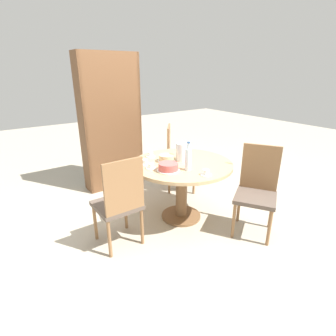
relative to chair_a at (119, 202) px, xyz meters
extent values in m
plane|color=#B2A893|center=(0.84, 0.08, -0.50)|extent=(14.00, 14.00, 0.00)
cylinder|color=brown|center=(0.84, 0.08, -0.49)|extent=(0.48, 0.48, 0.03)
cylinder|color=brown|center=(0.84, 0.08, -0.15)|extent=(0.14, 0.14, 0.65)
cylinder|color=tan|center=(0.84, 0.08, 0.19)|extent=(1.16, 1.16, 0.04)
cylinder|color=olive|center=(0.18, 0.25, -0.30)|extent=(0.03, 0.03, 0.41)
cylinder|color=olive|center=(-0.18, 0.25, -0.30)|extent=(0.03, 0.03, 0.41)
cylinder|color=olive|center=(0.18, -0.11, -0.30)|extent=(0.03, 0.03, 0.41)
cylinder|color=olive|center=(-0.18, -0.11, -0.30)|extent=(0.03, 0.03, 0.41)
cube|color=brown|center=(0.00, 0.07, -0.07)|extent=(0.42, 0.42, 0.04)
cube|color=olive|center=(0.00, -0.13, 0.21)|extent=(0.40, 0.03, 0.51)
cylinder|color=olive|center=(1.04, -0.58, -0.30)|extent=(0.03, 0.03, 0.41)
cylinder|color=olive|center=(1.23, -0.89, -0.30)|extent=(0.03, 0.03, 0.41)
cylinder|color=olive|center=(1.34, -0.39, -0.30)|extent=(0.03, 0.03, 0.41)
cylinder|color=olive|center=(1.53, -0.70, -0.30)|extent=(0.03, 0.03, 0.41)
cube|color=brown|center=(1.28, -0.64, -0.07)|extent=(0.58, 0.58, 0.04)
cube|color=olive|center=(1.45, -0.54, 0.21)|extent=(0.23, 0.35, 0.51)
cylinder|color=olive|center=(1.40, 0.49, -0.30)|extent=(0.03, 0.03, 0.41)
cylinder|color=olive|center=(1.62, 0.77, -0.30)|extent=(0.03, 0.03, 0.41)
cylinder|color=olive|center=(1.11, 0.71, -0.30)|extent=(0.03, 0.03, 0.41)
cylinder|color=olive|center=(1.34, 0.99, -0.30)|extent=(0.03, 0.03, 0.41)
cube|color=brown|center=(1.37, 0.74, -0.07)|extent=(0.59, 0.59, 0.04)
cube|color=olive|center=(1.21, 0.86, 0.21)|extent=(0.27, 0.33, 0.51)
cube|color=brown|center=(1.02, 1.48, 0.47)|extent=(0.04, 0.28, 1.96)
cube|color=brown|center=(0.18, 1.48, 0.47)|extent=(0.04, 0.28, 1.96)
cube|color=brown|center=(0.60, 1.35, 0.47)|extent=(0.88, 0.02, 1.96)
cube|color=brown|center=(0.60, 1.48, -0.49)|extent=(0.81, 0.27, 0.04)
cube|color=brown|center=(0.60, 1.48, -0.01)|extent=(0.81, 0.27, 0.04)
cube|color=brown|center=(0.60, 1.48, 0.47)|extent=(0.81, 0.27, 0.04)
cube|color=brown|center=(0.60, 1.48, 0.96)|extent=(0.81, 0.27, 0.04)
cube|color=brown|center=(0.60, 1.48, 1.43)|extent=(0.81, 0.27, 0.04)
cube|color=teal|center=(0.82, 1.47, -0.29)|extent=(0.37, 0.21, 0.35)
cube|color=teal|center=(0.39, 1.47, -0.27)|extent=(0.37, 0.21, 0.40)
cube|color=gold|center=(0.85, 1.47, 0.16)|extent=(0.31, 0.21, 0.31)
cube|color=#234793|center=(0.35, 1.47, 0.20)|extent=(0.31, 0.21, 0.40)
cube|color=#B72D28|center=(0.86, 1.47, 0.69)|extent=(0.30, 0.21, 0.40)
cube|color=#703384|center=(0.35, 1.47, 0.65)|extent=(0.30, 0.21, 0.32)
cube|color=#703384|center=(0.85, 1.47, 1.14)|extent=(0.31, 0.21, 0.32)
cube|color=black|center=(0.36, 1.47, 1.14)|extent=(0.31, 0.21, 0.31)
cylinder|color=silver|center=(0.89, 0.15, 0.32)|extent=(0.14, 0.14, 0.21)
cone|color=silver|center=(0.89, 0.15, 0.43)|extent=(0.12, 0.12, 0.02)
sphere|color=silver|center=(0.89, 0.15, 0.45)|extent=(0.02, 0.02, 0.02)
cylinder|color=silver|center=(0.75, -0.14, 0.33)|extent=(0.07, 0.07, 0.23)
cylinder|color=silver|center=(0.75, -0.14, 0.48)|extent=(0.03, 0.03, 0.07)
cylinder|color=#2D5184|center=(0.75, -0.14, 0.51)|extent=(0.03, 0.03, 0.01)
cylinder|color=white|center=(0.56, -0.04, 0.22)|extent=(0.24, 0.24, 0.01)
cylinder|color=#C65651|center=(0.56, -0.04, 0.26)|extent=(0.21, 0.21, 0.07)
cylinder|color=white|center=(0.72, 0.22, 0.22)|extent=(0.20, 0.20, 0.01)
cylinder|color=#DBB784|center=(0.72, 0.22, 0.26)|extent=(0.17, 0.17, 0.07)
cylinder|color=silver|center=(0.47, 0.28, 0.22)|extent=(0.12, 0.12, 0.01)
cylinder|color=white|center=(0.47, 0.28, 0.24)|extent=(0.06, 0.06, 0.05)
cylinder|color=silver|center=(0.45, 0.13, 0.22)|extent=(0.12, 0.12, 0.01)
cylinder|color=white|center=(0.45, 0.13, 0.24)|extent=(0.06, 0.06, 0.05)
cylinder|color=silver|center=(0.66, 0.48, 0.22)|extent=(0.12, 0.12, 0.01)
cylinder|color=white|center=(0.66, 0.48, 0.24)|extent=(0.06, 0.06, 0.05)
cylinder|color=silver|center=(0.80, -0.36, 0.22)|extent=(0.12, 0.12, 0.01)
cylinder|color=white|center=(0.80, -0.36, 0.24)|extent=(0.06, 0.06, 0.05)
camera|label=1|loc=(-0.94, -2.14, 1.22)|focal=28.00mm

